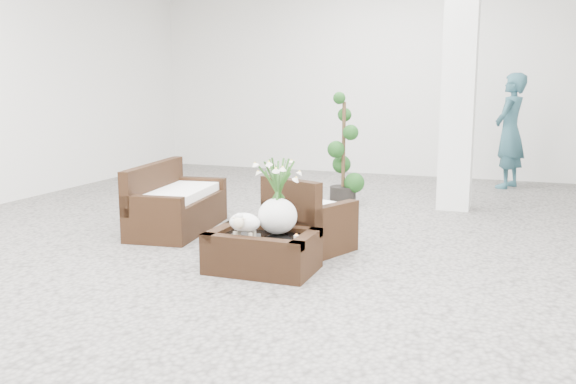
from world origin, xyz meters
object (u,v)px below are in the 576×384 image
(armchair, at_px, (310,213))
(loveseat, at_px, (178,198))
(topiary, at_px, (344,150))
(coffee_table, at_px, (263,253))

(armchair, distance_m, loveseat, 1.63)
(loveseat, distance_m, topiary, 2.50)
(coffee_table, relative_size, topiary, 0.62)
(coffee_table, height_order, loveseat, loveseat)
(coffee_table, height_order, topiary, topiary)
(coffee_table, xyz_separation_m, topiary, (-0.16, 3.16, 0.57))
(loveseat, height_order, topiary, topiary)
(armchair, bearing_deg, loveseat, 12.85)
(armchair, bearing_deg, coffee_table, 100.24)
(armchair, relative_size, loveseat, 0.53)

